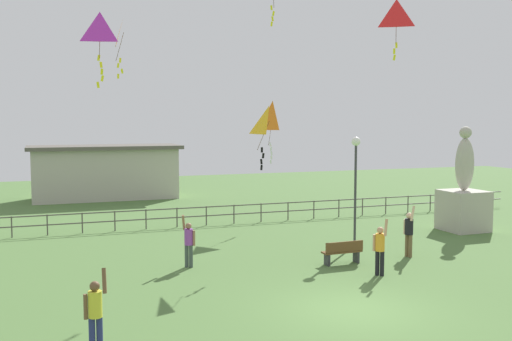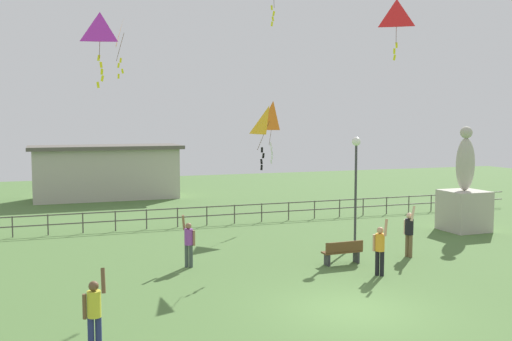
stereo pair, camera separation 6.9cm
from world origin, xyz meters
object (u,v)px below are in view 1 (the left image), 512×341
person_3 (95,311)px  kite_6 (123,35)px  kite_2 (100,31)px  park_bench (343,252)px  person_0 (409,231)px  person_4 (380,247)px  kite_8 (396,17)px  statue_monument (464,200)px  kite_0 (269,123)px  person_2 (189,241)px  kite_7 (273,118)px  lamppost (356,167)px

person_3 → kite_6: kite_6 is taller
kite_2 → park_bench: bearing=-12.5°
person_0 → kite_2: 13.23m
person_4 → person_3: bearing=-159.6°
kite_6 → kite_8: (8.70, -6.74, 0.13)m
person_3 → kite_8: size_ratio=0.90×
kite_2 → person_3: bearing=-97.4°
statue_monument → kite_0: size_ratio=2.07×
kite_0 → kite_8: size_ratio=1.11×
person_2 → kite_7: (6.17, 7.50, 4.37)m
person_2 → kite_8: kite_8 is taller
lamppost → kite_6: bearing=155.2°
person_0 → person_3: person_0 is taller
person_4 → kite_6: bearing=130.5°
statue_monument → kite_0: 11.27m
person_3 → kite_0: size_ratio=0.81×
kite_6 → person_0: bearing=-33.7°
person_2 → kite_8: (7.25, -1.64, 7.90)m
person_0 → person_2: (-8.20, 1.33, -0.07)m
statue_monument → kite_8: size_ratio=2.29×
lamppost → kite_2: kite_2 is taller
park_bench → kite_6: (-6.74, 6.60, 8.24)m
person_4 → kite_2: bearing=157.2°
person_3 → kite_2: 10.12m
park_bench → person_0: 2.96m
kite_0 → kite_7: 7.53m
person_2 → person_3: 7.78m
kite_2 → kite_8: 10.30m
statue_monument → person_4: bearing=-145.1°
lamppost → kite_8: 6.20m
person_0 → kite_2: kite_2 is taller
lamppost → person_2: lamppost is taller
lamppost → person_4: lamppost is taller
kite_6 → kite_8: bearing=-37.8°
person_4 → kite_0: 6.15m
kite_7 → person_0: bearing=-77.0°
statue_monument → kite_7: (-7.61, 5.15, 3.84)m
kite_0 → kite_6: bearing=135.9°
statue_monument → kite_2: bearing=-173.0°
person_0 → kite_8: size_ratio=0.93×
kite_0 → kite_6: 7.47m
park_bench → person_2: (-5.30, 1.49, 0.47)m
statue_monument → kite_6: (-15.22, 2.76, 7.24)m
kite_7 → kite_8: bearing=-83.2°
lamppost → person_3: lamppost is taller
kite_7 → kite_8: 9.85m
lamppost → person_3: bearing=-144.4°
person_3 → statue_monument: bearing=27.6°
park_bench → person_2: person_2 is taller
lamppost → person_0: size_ratio=2.26×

